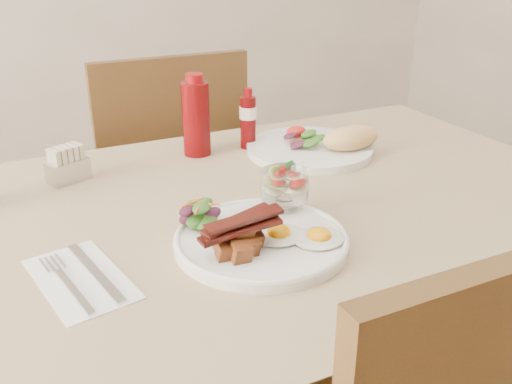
# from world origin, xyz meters

# --- Properties ---
(table) EXTENTS (1.33, 0.88, 0.75)m
(table) POSITION_xyz_m (0.00, 0.00, 0.66)
(table) COLOR #54391A
(table) RESTS_ON ground
(chair_far) EXTENTS (0.42, 0.42, 0.93)m
(chair_far) POSITION_xyz_m (0.00, 0.66, 0.52)
(chair_far) COLOR #54391A
(chair_far) RESTS_ON ground
(main_plate) EXTENTS (0.28, 0.28, 0.02)m
(main_plate) POSITION_xyz_m (-0.08, -0.14, 0.76)
(main_plate) COLOR white
(main_plate) RESTS_ON table
(fried_eggs) EXTENTS (0.14, 0.11, 0.02)m
(fried_eggs) POSITION_xyz_m (-0.03, -0.17, 0.77)
(fried_eggs) COLOR silver
(fried_eggs) RESTS_ON main_plate
(bacon_potato_pile) EXTENTS (0.13, 0.08, 0.06)m
(bacon_potato_pile) POSITION_xyz_m (-0.13, -0.17, 0.80)
(bacon_potato_pile) COLOR brown
(bacon_potato_pile) RESTS_ON main_plate
(side_salad) EXTENTS (0.08, 0.07, 0.04)m
(side_salad) POSITION_xyz_m (-0.15, -0.06, 0.79)
(side_salad) COLOR #1C4B14
(side_salad) RESTS_ON main_plate
(fruit_cup) EXTENTS (0.08, 0.08, 0.08)m
(fruit_cup) POSITION_xyz_m (-0.00, -0.07, 0.81)
(fruit_cup) COLOR white
(fruit_cup) RESTS_ON main_plate
(second_plate) EXTENTS (0.29, 0.29, 0.07)m
(second_plate) POSITION_xyz_m (0.23, 0.19, 0.77)
(second_plate) COLOR white
(second_plate) RESTS_ON table
(ketchup_bottle) EXTENTS (0.08, 0.08, 0.18)m
(ketchup_bottle) POSITION_xyz_m (-0.02, 0.31, 0.84)
(ketchup_bottle) COLOR #570407
(ketchup_bottle) RESTS_ON table
(hot_sauce_bottle) EXTENTS (0.05, 0.05, 0.14)m
(hot_sauce_bottle) POSITION_xyz_m (0.10, 0.29, 0.82)
(hot_sauce_bottle) COLOR #570407
(hot_sauce_bottle) RESTS_ON table
(sugar_caddy) EXTENTS (0.09, 0.07, 0.07)m
(sugar_caddy) POSITION_xyz_m (-0.31, 0.27, 0.78)
(sugar_caddy) COLOR #BBBABF
(sugar_caddy) RESTS_ON table
(napkin_cutlery) EXTENTS (0.14, 0.22, 0.01)m
(napkin_cutlery) POSITION_xyz_m (-0.36, -0.11, 0.75)
(napkin_cutlery) COLOR white
(napkin_cutlery) RESTS_ON table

